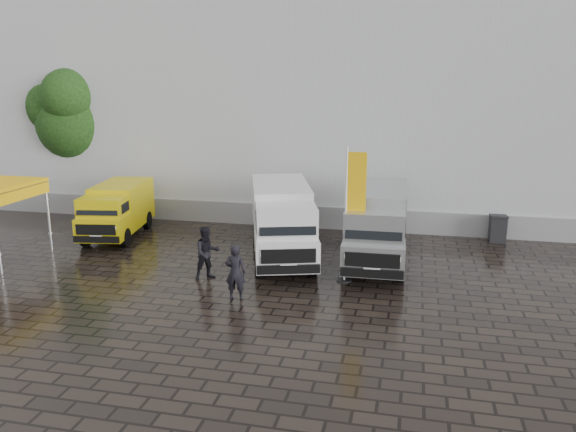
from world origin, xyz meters
name	(u,v)px	position (x,y,z in m)	size (l,w,h in m)	color
ground	(300,293)	(0.00, 0.00, 0.00)	(120.00, 120.00, 0.00)	black
exhibition_hall	(394,89)	(2.00, 16.00, 6.00)	(44.00, 16.00, 12.00)	silver
hall_plinth	(381,221)	(2.00, 7.95, 0.50)	(44.00, 0.15, 1.00)	gray
van_yellow	(117,211)	(-8.86, 4.69, 1.09)	(1.82, 4.73, 2.18)	#D3BD0B
van_white	(282,223)	(-1.37, 3.35, 1.34)	(2.06, 6.19, 2.68)	silver
van_silver	(377,227)	(2.09, 3.65, 1.31)	(2.01, 6.04, 2.62)	#A0A3A4
flagpole	(351,209)	(1.40, 1.38, 2.46)	(0.88, 0.50, 4.48)	black
tree	(78,117)	(-13.38, 9.34, 4.70)	(4.08, 4.15, 7.33)	black
wheelie_bin	(498,228)	(6.78, 7.45, 0.56)	(0.67, 0.67, 1.12)	black
person_front	(235,272)	(-1.78, -0.97, 0.87)	(0.63, 0.41, 1.73)	black
person_tent	(207,253)	(-3.27, 0.57, 0.91)	(0.88, 0.69, 1.81)	black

